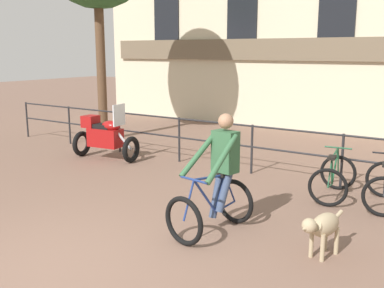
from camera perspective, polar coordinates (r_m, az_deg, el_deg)
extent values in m
plane|color=#7A5B4C|center=(5.76, -16.93, -15.18)|extent=(60.00, 60.00, 0.00)
cylinder|color=#232326|center=(14.43, -20.22, 2.93)|extent=(0.05, 0.05, 1.05)
cylinder|color=#232326|center=(12.97, -15.30, 2.32)|extent=(0.05, 0.05, 1.05)
cylinder|color=#232326|center=(11.64, -9.19, 1.54)|extent=(0.05, 0.05, 1.05)
cylinder|color=#232326|center=(10.47, -1.63, 0.55)|extent=(0.05, 0.05, 1.05)
cylinder|color=#232326|center=(9.54, 7.60, -0.67)|extent=(0.05, 0.05, 1.05)
cylinder|color=#232326|center=(8.90, 18.50, -2.08)|extent=(0.05, 0.05, 1.05)
cylinder|color=#232326|center=(9.44, 7.68, 2.26)|extent=(15.00, 0.04, 0.04)
cylinder|color=#232326|center=(9.53, 7.61, -0.36)|extent=(15.00, 0.04, 0.04)
cube|color=brown|center=(14.41, 17.63, 11.39)|extent=(17.10, 0.12, 0.70)
torus|color=black|center=(6.06, -1.06, -9.76)|extent=(0.68, 0.18, 0.68)
torus|color=black|center=(6.84, 5.44, -7.25)|extent=(0.68, 0.18, 0.68)
cylinder|color=navy|center=(6.27, 1.69, -6.69)|extent=(0.12, 0.49, 0.60)
cylinder|color=navy|center=(6.52, 3.62, -6.29)|extent=(0.07, 0.23, 0.52)
cylinder|color=navy|center=(6.27, 2.30, -4.26)|extent=(0.15, 0.66, 0.10)
cylinder|color=navy|center=(6.68, 4.26, -7.92)|extent=(0.10, 0.44, 0.08)
cylinder|color=navy|center=(6.68, 4.84, -5.64)|extent=(0.07, 0.26, 0.47)
cylinder|color=navy|center=(6.03, -0.41, -7.18)|extent=(0.07, 0.23, 0.54)
cylinder|color=navy|center=(6.02, 0.24, -4.59)|extent=(0.48, 0.11, 0.03)
cube|color=black|center=(6.52, 4.21, -3.79)|extent=(0.16, 0.26, 0.05)
cube|color=#33603D|center=(6.43, 4.25, -0.96)|extent=(0.39, 0.28, 0.60)
sphere|color=#A87A5B|center=(6.35, 4.31, 2.92)|extent=(0.22, 0.22, 0.22)
cylinder|color=#33603D|center=(6.33, 0.89, -1.27)|extent=(0.26, 0.71, 0.60)
cylinder|color=#33603D|center=(6.06, 3.83, -1.88)|extent=(0.13, 0.72, 0.60)
cylinder|color=#384766|center=(6.57, 3.15, -6.38)|extent=(0.13, 0.31, 0.69)
cylinder|color=#384766|center=(6.47, 4.11, -6.13)|extent=(0.19, 0.32, 0.58)
ellipsoid|color=tan|center=(5.98, 16.55, -9.80)|extent=(0.37, 0.54, 0.30)
cylinder|color=tan|center=(5.81, 15.49, -10.13)|extent=(0.20, 0.20, 0.17)
sphere|color=tan|center=(5.67, 14.65, -10.00)|extent=(0.18, 0.18, 0.18)
cone|color=tan|center=(5.61, 14.16, -10.37)|extent=(0.13, 0.13, 0.10)
cylinder|color=tan|center=(6.19, 18.08, -8.54)|extent=(0.10, 0.18, 0.11)
cylinder|color=tan|center=(5.98, 14.91, -12.14)|extent=(0.06, 0.06, 0.36)
cylinder|color=tan|center=(5.90, 16.24, -12.56)|extent=(0.06, 0.06, 0.36)
cylinder|color=tan|center=(6.23, 16.58, -11.26)|extent=(0.06, 0.06, 0.36)
cylinder|color=tan|center=(6.15, 17.88, -11.64)|extent=(0.06, 0.06, 0.36)
torus|color=black|center=(10.52, -7.74, -0.70)|extent=(0.19, 0.63, 0.62)
torus|color=black|center=(11.42, -13.83, 0.05)|extent=(0.19, 0.63, 0.62)
cube|color=maroon|center=(10.91, -10.95, 0.82)|extent=(0.85, 0.49, 0.44)
ellipsoid|color=maroon|center=(10.75, -10.25, 2.31)|extent=(0.51, 0.37, 0.24)
cube|color=black|center=(10.93, -11.43, 2.26)|extent=(0.59, 0.36, 0.10)
cylinder|color=#B2B2B7|center=(10.59, -8.59, 0.38)|extent=(0.42, 0.11, 0.41)
cube|color=silver|center=(10.56, -9.25, 3.66)|extent=(0.08, 0.44, 0.50)
cube|color=maroon|center=(11.12, -12.76, 2.83)|extent=(0.36, 0.39, 0.28)
torus|color=black|center=(8.83, 18.06, -3.47)|extent=(0.66, 0.14, 0.66)
torus|color=black|center=(7.83, 16.86, -5.32)|extent=(0.66, 0.14, 0.66)
cylinder|color=#194C2D|center=(8.38, 17.72, -2.62)|extent=(0.09, 0.47, 0.58)
cylinder|color=#194C2D|center=(8.09, 17.35, -3.35)|extent=(0.06, 0.22, 0.51)
cylinder|color=#194C2D|center=(8.24, 17.72, -1.10)|extent=(0.11, 0.63, 0.10)
cylinder|color=#194C2D|center=(8.04, 17.11, -5.08)|extent=(0.08, 0.42, 0.07)
cylinder|color=#194C2D|center=(7.88, 17.10, -3.54)|extent=(0.05, 0.25, 0.46)
cylinder|color=#194C2D|center=(8.68, 18.07, -1.99)|extent=(0.05, 0.21, 0.52)
cylinder|color=#194C2D|center=(8.53, 18.08, -0.46)|extent=(0.48, 0.09, 0.03)
cube|color=black|center=(7.93, 17.35, -1.64)|extent=(0.15, 0.25, 0.05)
torus|color=black|center=(7.65, 23.14, -6.18)|extent=(0.66, 0.17, 0.66)
cylinder|color=black|center=(7.86, 23.17, -5.91)|extent=(0.10, 0.42, 0.07)
cylinder|color=brown|center=(13.15, -11.48, 9.91)|extent=(0.26, 0.26, 4.37)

